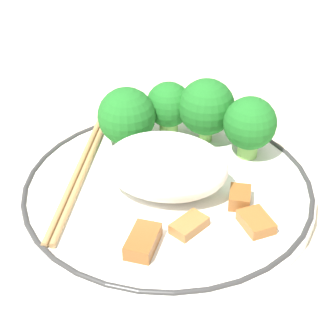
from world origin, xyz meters
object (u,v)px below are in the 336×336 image
at_px(broccoli_back_right, 169,106).
at_px(chopsticks, 86,159).
at_px(broccoli_back_left, 250,124).
at_px(broccoli_back_center, 207,107).
at_px(plate, 168,190).
at_px(broccoli_mid_left, 127,116).

bearing_deg(broccoli_back_right, chopsticks, -137.76).
xyz_separation_m(broccoli_back_left, broccoli_back_center, (-0.04, 0.02, 0.00)).
xyz_separation_m(plate, chopsticks, (-0.08, 0.03, 0.01)).
xyz_separation_m(plate, broccoli_back_left, (0.07, 0.06, 0.04)).
bearing_deg(broccoli_back_center, chopsticks, -152.07).
bearing_deg(broccoli_mid_left, broccoli_back_left, 0.31).
bearing_deg(chopsticks, plate, -16.76).
relative_size(broccoli_back_right, broccoli_mid_left, 0.93).
relative_size(broccoli_back_left, broccoli_back_center, 0.93).
height_order(broccoli_back_left, broccoli_back_right, broccoli_back_left).
relative_size(broccoli_back_center, broccoli_mid_left, 1.08).
distance_m(broccoli_back_center, broccoli_mid_left, 0.08).
relative_size(broccoli_back_center, chopsticks, 0.27).
xyz_separation_m(broccoli_mid_left, chopsticks, (-0.03, -0.04, -0.03)).
bearing_deg(broccoli_back_left, chopsticks, -166.59).
xyz_separation_m(broccoli_back_center, broccoli_mid_left, (-0.08, -0.02, -0.00)).
bearing_deg(broccoli_back_right, broccoli_back_left, -18.41).
height_order(plate, broccoli_mid_left, broccoli_mid_left).
height_order(broccoli_back_center, chopsticks, broccoli_back_center).
xyz_separation_m(plate, broccoli_back_center, (0.02, 0.08, 0.04)).
bearing_deg(chopsticks, broccoli_back_center, 27.93).
bearing_deg(plate, broccoli_back_center, 73.50).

